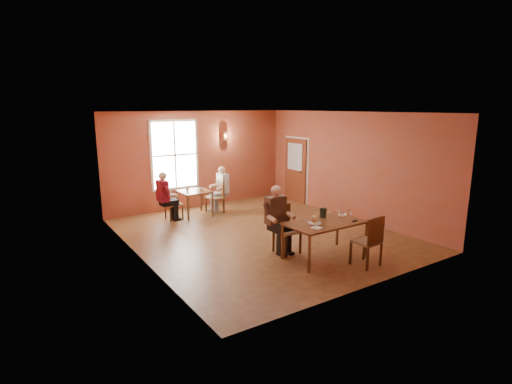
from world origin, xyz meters
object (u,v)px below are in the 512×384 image
chair_empty (366,240)px  diner_maroon (172,196)px  chair_diner_main (287,230)px  diner_white (215,191)px  second_table (195,203)px  chair_diner_maroon (174,203)px  chair_diner_white (215,196)px  main_table (325,240)px  diner_main (288,222)px

chair_empty → diner_maroon: size_ratio=0.77×
chair_diner_main → diner_white: 3.88m
chair_diner_main → chair_empty: size_ratio=1.00×
second_table → chair_diner_maroon: (-0.65, 0.00, 0.09)m
chair_diner_white → diner_maroon: 1.34m
second_table → diner_white: size_ratio=0.64×
chair_diner_main → diner_maroon: size_ratio=0.77×
second_table → chair_diner_white: size_ratio=0.85×
main_table → second_table: size_ratio=1.97×
diner_maroon → diner_main: bearing=15.4°
main_table → diner_maroon: diner_maroon is taller
chair_empty → diner_white: 5.33m
chair_diner_main → diner_white: diner_white is taller
chair_empty → chair_diner_maroon: bearing=106.8°
chair_diner_maroon → diner_maroon: bearing=-90.0°
diner_main → chair_diner_maroon: (-1.05, 3.90, -0.25)m
main_table → diner_white: diner_white is taller
chair_diner_main → chair_diner_white: chair_diner_main is taller
chair_diner_main → chair_diner_white: (0.25, 3.87, -0.03)m
main_table → diner_main: bearing=128.9°
second_table → main_table: bearing=-78.8°
diner_white → chair_diner_white: bearing=90.0°
chair_diner_white → diner_white: 0.17m
chair_diner_white → diner_maroon: size_ratio=0.73×
diner_main → chair_diner_white: (0.25, 3.90, -0.22)m
main_table → second_table: bearing=101.2°
chair_diner_main → diner_maroon: diner_maroon is taller
diner_maroon → second_table: bearing=90.0°
chair_diner_white → main_table: bearing=-176.9°
second_table → diner_maroon: 0.74m
chair_empty → chair_diner_white: size_ratio=1.06×
main_table → chair_empty: 0.88m
second_table → chair_diner_main: bearing=-84.2°
main_table → chair_empty: (0.40, -0.77, 0.13)m
chair_empty → second_table: 5.45m
diner_main → chair_empty: (0.90, -1.39, -0.19)m
chair_diner_main → chair_diner_white: bearing=-93.8°
chair_diner_maroon → diner_main: bearing=15.0°
chair_diner_white → diner_white: diner_white is taller
chair_diner_main → chair_diner_maroon: size_ratio=1.14×
diner_maroon → chair_diner_main: bearing=15.5°
diner_main → second_table: size_ratio=1.68×
diner_maroon → main_table: bearing=19.2°
diner_white → diner_main: bearing=175.8°
chair_diner_main → chair_diner_maroon: bearing=-74.9°
second_table → chair_diner_maroon: bearing=180.0°
chair_diner_main → diner_main: diner_main is taller
chair_empty → diner_white: (-0.62, 5.29, 0.14)m
chair_empty → chair_diner_main: bearing=118.9°
second_table → diner_main: bearing=-84.2°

